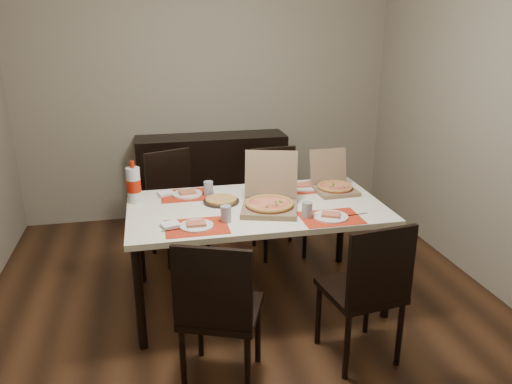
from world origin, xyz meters
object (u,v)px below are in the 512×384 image
(chair_far_left, at_px, (175,200))
(chair_far_right, at_px, (277,196))
(chair_near_left, at_px, (218,308))
(dining_table, at_px, (256,214))
(pizza_box_center, at_px, (270,201))
(sideboard, at_px, (212,179))
(chair_near_right, at_px, (367,287))
(soda_bottle, at_px, (134,185))
(dip_bowl, at_px, (264,197))

(chair_far_left, height_order, chair_far_right, same)
(chair_near_left, height_order, chair_far_left, same)
(dining_table, bearing_deg, pizza_box_center, -51.21)
(sideboard, distance_m, pizza_box_center, 1.79)
(pizza_box_center, bearing_deg, dining_table, 128.79)
(dining_table, xyz_separation_m, pizza_box_center, (0.08, -0.10, 0.13))
(sideboard, height_order, chair_near_right, chair_near_right)
(chair_near_right, relative_size, soda_bottle, 3.03)
(chair_near_right, height_order, pizza_box_center, pizza_box_center)
(dining_table, relative_size, chair_far_right, 1.94)
(pizza_box_center, height_order, soda_bottle, pizza_box_center)
(pizza_box_center, distance_m, soda_bottle, 0.99)
(soda_bottle, bearing_deg, chair_near_right, -40.20)
(chair_near_left, bearing_deg, pizza_box_center, 58.92)
(chair_near_left, relative_size, dip_bowl, 8.01)
(pizza_box_center, bearing_deg, chair_near_right, -62.14)
(sideboard, height_order, soda_bottle, soda_bottle)
(chair_near_right, distance_m, chair_far_left, 2.04)
(sideboard, bearing_deg, chair_near_left, -96.88)
(chair_near_right, bearing_deg, soda_bottle, 139.80)
(chair_far_right, xyz_separation_m, dip_bowl, (-0.28, -0.69, 0.25))
(chair_near_left, height_order, soda_bottle, soda_bottle)
(dining_table, distance_m, pizza_box_center, 0.18)
(chair_near_left, bearing_deg, chair_far_right, 65.68)
(chair_near_right, height_order, chair_far_right, same)
(chair_far_left, xyz_separation_m, chair_far_right, (0.90, -0.09, 0.00))
(dining_table, bearing_deg, chair_far_right, 65.74)
(chair_far_right, relative_size, soda_bottle, 3.03)
(dip_bowl, height_order, soda_bottle, soda_bottle)
(dining_table, height_order, soda_bottle, soda_bottle)
(chair_near_left, relative_size, chair_far_left, 1.00)
(sideboard, bearing_deg, chair_near_right, -76.91)
(chair_far_right, bearing_deg, chair_near_right, -86.03)
(dining_table, bearing_deg, sideboard, 93.50)
(chair_far_right, relative_size, pizza_box_center, 1.84)
(dip_bowl, bearing_deg, pizza_box_center, -92.80)
(dining_table, distance_m, chair_near_left, 1.00)
(dining_table, distance_m, chair_far_right, 0.91)
(chair_near_right, xyz_separation_m, chair_far_left, (-1.01, 1.77, 0.00))
(chair_near_left, bearing_deg, sideboard, 83.12)
(chair_near_left, height_order, dip_bowl, chair_near_left)
(pizza_box_center, bearing_deg, soda_bottle, 159.01)
(dining_table, relative_size, pizza_box_center, 3.57)
(dining_table, xyz_separation_m, dip_bowl, (0.09, 0.13, 0.08))
(pizza_box_center, xyz_separation_m, dip_bowl, (0.01, 0.22, -0.04))
(chair_far_left, relative_size, chair_far_right, 1.00)
(chair_far_left, xyz_separation_m, dip_bowl, (0.62, -0.78, 0.25))
(sideboard, relative_size, chair_near_left, 1.61)
(sideboard, relative_size, chair_far_right, 1.61)
(chair_near_left, relative_size, chair_far_right, 1.00)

